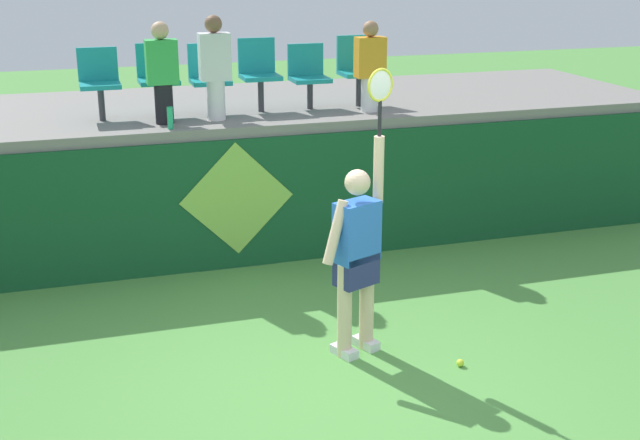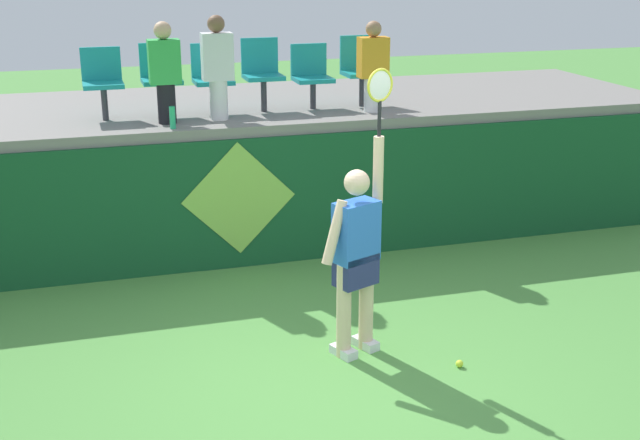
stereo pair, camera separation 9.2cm
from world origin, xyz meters
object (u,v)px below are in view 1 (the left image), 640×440
spectator_1 (370,65)px  spectator_2 (215,66)px  stadium_chair_0 (99,79)px  stadium_chair_3 (259,70)px  tennis_player (357,252)px  water_bottle (170,118)px  tennis_ball (460,363)px  stadium_chair_4 (308,73)px  stadium_chair_5 (357,67)px  stadium_chair_1 (158,75)px  stadium_chair_2 (209,75)px  spectator_0 (162,71)px

spectator_1 → spectator_2: spectator_2 is taller
stadium_chair_0 → stadium_chair_3: 1.82m
tennis_player → water_bottle: 2.91m
tennis_ball → spectator_1: spectator_1 is taller
stadium_chair_4 → stadium_chair_5: (0.62, 0.00, 0.05)m
stadium_chair_1 → spectator_2: 0.72m
water_bottle → spectator_2: (0.57, 0.36, 0.48)m
stadium_chair_1 → tennis_player: bearing=-69.4°
tennis_player → stadium_chair_2: bearing=101.2°
tennis_ball → stadium_chair_1: 4.77m
stadium_chair_3 → stadium_chair_4: (0.60, -0.00, -0.06)m
tennis_player → stadium_chair_4: bearing=80.6°
tennis_player → stadium_chair_0: size_ratio=3.16×
tennis_ball → stadium_chair_0: stadium_chair_0 is taller
stadium_chair_1 → stadium_chair_5: bearing=0.1°
stadium_chair_4 → spectator_0: size_ratio=0.68×
stadium_chair_0 → spectator_1: size_ratio=0.75×
tennis_ball → spectator_0: (-2.00, 3.39, 2.13)m
tennis_player → spectator_0: 3.33m
stadium_chair_4 → spectator_2: size_ratio=0.65×
spectator_0 → spectator_2: spectator_2 is taller
spectator_0 → spectator_2: size_ratio=0.96×
stadium_chair_1 → spectator_1: (2.40, -0.44, 0.07)m
tennis_ball → spectator_1: 4.00m
water_bottle → spectator_2: spectator_2 is taller
tennis_player → stadium_chair_1: bearing=110.6°
tennis_ball → stadium_chair_1: stadium_chair_1 is taller
tennis_player → water_bottle: tennis_player is taller
stadium_chair_3 → stadium_chair_4: 0.60m
tennis_player → spectator_2: spectator_2 is taller
tennis_ball → spectator_2: spectator_2 is taller
tennis_player → stadium_chair_4: size_ratio=3.32×
water_bottle → stadium_chair_5: stadium_chair_5 is taller
water_bottle → stadium_chair_0: 1.06m
water_bottle → spectator_0: spectator_0 is taller
spectator_1 → spectator_2: (-1.81, 0.04, 0.06)m
stadium_chair_0 → spectator_0: bearing=-34.1°
stadium_chair_0 → stadium_chair_5: 3.04m
stadium_chair_1 → stadium_chair_5: stadium_chair_5 is taller
stadium_chair_0 → stadium_chair_4: 2.42m
stadium_chair_0 → spectator_1: 3.08m
stadium_chair_0 → stadium_chair_5: stadium_chair_5 is taller
stadium_chair_0 → stadium_chair_4: (2.42, 0.00, -0.04)m
water_bottle → spectator_0: size_ratio=0.22×
stadium_chair_2 → spectator_0: (-0.59, -0.44, 0.13)m
stadium_chair_0 → stadium_chair_2: stadium_chair_2 is taller
stadium_chair_5 → tennis_player: bearing=-109.4°
water_bottle → stadium_chair_3: 1.43m
water_bottle → stadium_chair_1: stadium_chair_1 is taller
tennis_ball → spectator_0: spectator_0 is taller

